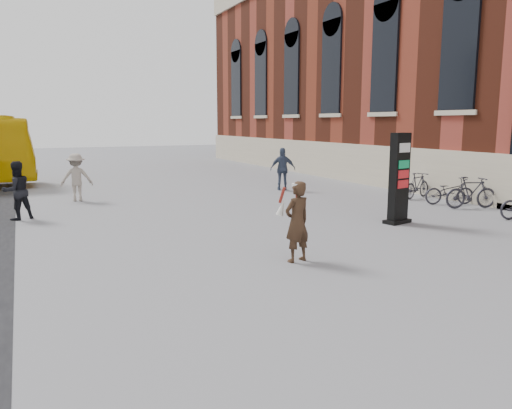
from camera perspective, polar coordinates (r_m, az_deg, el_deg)
name	(u,v)px	position (r m, az deg, el deg)	size (l,w,h in m)	color
ground	(270,254)	(10.86, 1.56, -5.65)	(100.00, 100.00, 0.00)	#9E9EA3
info_pylon	(399,179)	(14.46, 16.04, 2.86)	(0.88, 0.57, 2.53)	black
woman	(297,221)	(10.12, 4.68, -1.86)	(0.71, 0.67, 1.66)	#342415
pedestrian_a	(17,191)	(16.04, -25.67, 1.43)	(0.83, 0.65, 1.71)	black
pedestrian_b	(76,177)	(19.04, -19.83, 2.93)	(1.11, 0.64, 1.71)	#9F9385
pedestrian_c	(283,169)	(20.85, 3.08, 4.07)	(1.04, 0.43, 1.77)	#3B4861
bike_5	(471,193)	(17.86, 23.39, 1.26)	(0.50, 1.76, 1.06)	#2A2931
bike_6	(449,191)	(18.49, 21.23, 1.41)	(0.60, 1.72, 0.91)	#2A2931
bike_7	(417,185)	(19.57, 17.97, 2.09)	(0.46, 1.61, 0.97)	#2A2931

